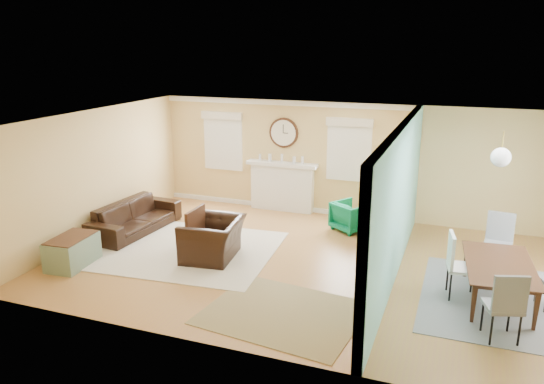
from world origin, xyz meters
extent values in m
plane|color=#AC7441|center=(0.00, 0.00, 0.00)|extent=(9.00, 9.00, 0.00)
cube|color=tan|center=(0.00, 3.00, 1.30)|extent=(9.00, 0.02, 2.60)
cube|color=tan|center=(0.00, -3.00, 1.30)|extent=(9.00, 0.02, 2.60)
cube|color=tan|center=(-4.50, 0.00, 1.30)|extent=(0.02, 6.00, 2.60)
cube|color=white|center=(0.00, 0.00, 2.60)|extent=(9.00, 6.00, 0.02)
cube|color=tan|center=(1.50, 1.40, 1.30)|extent=(0.12, 3.20, 2.60)
cube|color=tan|center=(1.50, -2.50, 1.30)|extent=(0.12, 1.00, 2.60)
cube|color=tan|center=(1.50, -1.10, 2.40)|extent=(0.12, 1.80, 0.40)
cube|color=white|center=(1.43, -0.20, 1.10)|extent=(0.04, 0.12, 2.20)
cube|color=white|center=(1.43, -2.00, 1.10)|extent=(0.04, 0.12, 2.20)
cube|color=white|center=(1.43, -1.10, 2.20)|extent=(0.04, 1.92, 0.12)
cube|color=#77CCC6|center=(1.57, 0.00, 1.30)|extent=(0.02, 6.00, 2.60)
cube|color=white|center=(-1.50, 2.88, 0.55)|extent=(1.50, 0.24, 1.10)
cube|color=white|center=(-1.50, 2.85, 1.13)|extent=(1.70, 0.30, 0.08)
cube|color=black|center=(-1.50, 2.98, 0.50)|extent=(0.85, 0.02, 0.75)
cube|color=gold|center=(-1.50, 2.87, 0.42)|extent=(0.85, 0.02, 0.62)
cylinder|color=#432214|center=(-1.50, 2.97, 1.85)|extent=(0.70, 0.06, 0.70)
cylinder|color=silver|center=(-1.50, 2.94, 1.85)|extent=(0.60, 0.01, 0.60)
cube|color=black|center=(-1.50, 2.93, 1.95)|extent=(0.02, 0.01, 0.20)
cube|color=black|center=(-1.44, 2.93, 1.85)|extent=(0.12, 0.01, 0.02)
cube|color=white|center=(-3.05, 2.98, 1.55)|extent=(0.90, 0.03, 1.30)
cube|color=white|center=(-3.05, 2.95, 1.55)|extent=(1.00, 0.04, 1.40)
cube|color=beige|center=(-3.05, 2.91, 2.18)|extent=(1.05, 0.10, 0.18)
cube|color=white|center=(0.05, 2.98, 1.55)|extent=(0.90, 0.03, 1.30)
cube|color=white|center=(0.05, 2.95, 1.55)|extent=(1.00, 0.04, 1.40)
cube|color=beige|center=(0.05, 2.91, 2.18)|extent=(1.05, 0.10, 0.18)
cylinder|color=gold|center=(3.00, 0.00, 2.45)|extent=(0.02, 0.02, 0.30)
sphere|color=white|center=(3.00, 0.00, 2.20)|extent=(0.30, 0.30, 0.30)
cube|color=beige|center=(-2.36, -0.17, 0.01)|extent=(3.50, 3.09, 0.02)
cube|color=#988558|center=(0.18, -1.87, 0.01)|extent=(2.44, 2.09, 0.01)
cube|color=gray|center=(3.18, -0.34, 0.01)|extent=(2.28, 2.85, 0.01)
imported|color=black|center=(-3.91, 0.39, 0.32)|extent=(1.01, 2.25, 0.64)
imported|color=black|center=(-1.73, -0.34, 0.37)|extent=(1.13, 1.26, 0.74)
imported|color=#07743A|center=(0.34, 2.05, 0.31)|extent=(0.93, 0.94, 0.62)
cube|color=gray|center=(-3.94, -1.52, 0.26)|extent=(0.65, 0.98, 0.52)
cube|color=#432214|center=(-3.94, -1.52, 0.53)|extent=(0.62, 0.94, 0.02)
cube|color=#A17950|center=(1.16, 1.33, 0.40)|extent=(0.47, 1.40, 0.80)
cube|color=#432214|center=(0.92, 0.91, 0.55)|extent=(0.01, 0.37, 0.22)
cube|color=#432214|center=(0.92, 0.91, 0.28)|extent=(0.01, 0.37, 0.22)
cube|color=#432214|center=(0.92, 1.33, 0.55)|extent=(0.01, 0.37, 0.22)
cube|color=#432214|center=(0.92, 1.33, 0.28)|extent=(0.01, 0.37, 0.22)
cube|color=#432214|center=(0.92, 1.75, 0.55)|extent=(0.01, 0.37, 0.22)
cube|color=#432214|center=(0.92, 1.75, 0.28)|extent=(0.01, 0.37, 0.22)
imported|color=black|center=(1.14, 1.33, 1.08)|extent=(0.18, 0.99, 0.57)
cylinder|color=white|center=(1.08, 0.39, 0.26)|extent=(0.35, 0.35, 0.52)
imported|color=#337F33|center=(1.08, 0.39, 0.71)|extent=(0.46, 0.44, 0.39)
imported|color=#432214|center=(3.18, -0.34, 0.31)|extent=(1.13, 1.85, 0.62)
cube|color=gray|center=(3.17, 0.86, 0.49)|extent=(0.51, 0.51, 0.05)
cube|color=gray|center=(3.17, 0.86, 0.76)|extent=(0.46, 0.11, 0.54)
cylinder|color=black|center=(3.37, 1.02, 0.23)|extent=(0.03, 0.03, 0.45)
cylinder|color=black|center=(3.33, 0.65, 0.23)|extent=(0.03, 0.03, 0.45)
cylinder|color=black|center=(3.01, 1.06, 0.23)|extent=(0.03, 0.03, 0.45)
cylinder|color=black|center=(2.96, 0.70, 0.23)|extent=(0.03, 0.03, 0.45)
cube|color=gray|center=(3.15, -1.50, 0.48)|extent=(0.56, 0.56, 0.05)
cube|color=gray|center=(3.15, -1.50, 0.75)|extent=(0.44, 0.18, 0.53)
cylinder|color=black|center=(3.03, -1.73, 0.22)|extent=(0.03, 0.03, 0.45)
cylinder|color=black|center=(2.92, -1.38, 0.22)|extent=(0.03, 0.03, 0.45)
cylinder|color=black|center=(3.38, -1.62, 0.22)|extent=(0.03, 0.03, 0.45)
cylinder|color=black|center=(3.27, -1.27, 0.22)|extent=(0.03, 0.03, 0.45)
cube|color=white|center=(2.62, -0.40, 0.49)|extent=(0.53, 0.53, 0.05)
cube|color=white|center=(2.62, -0.40, 0.77)|extent=(0.12, 0.46, 0.55)
cylinder|color=black|center=(2.41, -0.24, 0.23)|extent=(0.03, 0.03, 0.46)
cylinder|color=black|center=(2.78, -0.18, 0.23)|extent=(0.03, 0.03, 0.46)
cylinder|color=black|center=(2.47, -0.61, 0.23)|extent=(0.03, 0.03, 0.46)
cylinder|color=black|center=(2.84, -0.55, 0.23)|extent=(0.03, 0.03, 0.46)
cylinder|color=black|center=(3.71, -0.17, 0.21)|extent=(0.03, 0.03, 0.42)
camera|label=1|loc=(2.48, -8.54, 3.88)|focal=35.00mm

